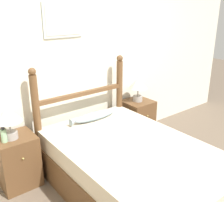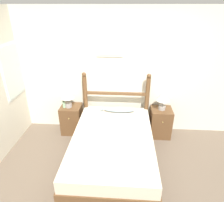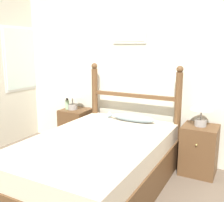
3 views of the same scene
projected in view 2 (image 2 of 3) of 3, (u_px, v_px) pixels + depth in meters
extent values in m
plane|color=brown|center=(116.00, 188.00, 3.08)|extent=(16.00, 16.00, 0.00)
cube|color=beige|center=(121.00, 73.00, 4.07)|extent=(6.40, 0.06, 2.55)
cube|color=#ADB7B2|center=(110.00, 46.00, 3.80)|extent=(0.52, 0.02, 0.41)
cube|color=beige|center=(110.00, 46.00, 3.79)|extent=(0.46, 0.01, 0.35)
cube|color=white|center=(17.00, 69.00, 4.01)|extent=(0.01, 1.06, 1.06)
cube|color=silver|center=(18.00, 69.00, 4.01)|extent=(0.01, 0.98, 0.98)
cube|color=brown|center=(113.00, 154.00, 3.49)|extent=(1.36, 2.08, 0.37)
cube|color=beige|center=(113.00, 141.00, 3.36)|extent=(1.32, 2.04, 0.21)
cylinder|color=brown|center=(86.00, 105.00, 4.23)|extent=(0.09, 0.09, 1.26)
sphere|color=brown|center=(84.00, 74.00, 3.93)|extent=(0.09, 0.09, 0.09)
cylinder|color=brown|center=(146.00, 107.00, 4.15)|extent=(0.09, 0.09, 1.26)
sphere|color=brown|center=(149.00, 76.00, 3.85)|extent=(0.09, 0.09, 0.09)
cube|color=brown|center=(116.00, 93.00, 4.06)|extent=(1.27, 0.06, 0.05)
cube|color=brown|center=(72.00, 119.00, 4.32)|extent=(0.42, 0.41, 0.62)
sphere|color=tan|center=(69.00, 119.00, 4.07)|extent=(0.02, 0.02, 0.02)
cube|color=brown|center=(160.00, 122.00, 4.20)|extent=(0.42, 0.41, 0.62)
sphere|color=tan|center=(163.00, 122.00, 3.95)|extent=(0.02, 0.02, 0.02)
cylinder|color=gray|center=(68.00, 105.00, 4.15)|extent=(0.14, 0.14, 0.08)
cylinder|color=gray|center=(68.00, 101.00, 4.10)|extent=(0.02, 0.02, 0.12)
cone|color=beige|center=(67.00, 94.00, 4.04)|extent=(0.28, 0.28, 0.16)
cylinder|color=gray|center=(162.00, 107.00, 4.05)|extent=(0.14, 0.14, 0.08)
cylinder|color=gray|center=(162.00, 103.00, 4.00)|extent=(0.02, 0.02, 0.12)
cone|color=beige|center=(163.00, 97.00, 3.94)|extent=(0.28, 0.28, 0.16)
cylinder|color=#99C699|center=(64.00, 104.00, 4.11)|extent=(0.06, 0.06, 0.15)
sphere|color=#333338|center=(64.00, 100.00, 4.07)|extent=(0.04, 0.04, 0.04)
ellipsoid|color=#8499A3|center=(119.00, 110.00, 4.02)|extent=(0.62, 0.16, 0.10)
cone|color=#8499A3|center=(103.00, 109.00, 4.04)|extent=(0.06, 0.09, 0.09)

